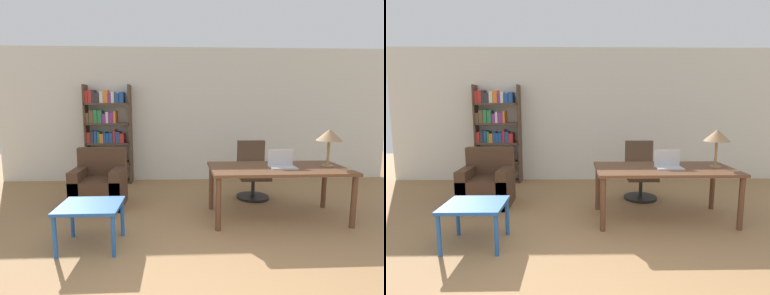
% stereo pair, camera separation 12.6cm
% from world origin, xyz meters
% --- Properties ---
extents(wall_back, '(8.00, 0.06, 2.70)m').
position_xyz_m(wall_back, '(0.00, 4.53, 1.35)').
color(wall_back, silver).
rests_on(wall_back, ground_plane).
extents(desk, '(1.85, 0.90, 0.72)m').
position_xyz_m(desk, '(0.95, 2.28, 0.64)').
color(desk, brown).
rests_on(desk, ground_plane).
extents(laptop, '(0.35, 0.23, 0.24)m').
position_xyz_m(laptop, '(1.00, 2.25, 0.77)').
color(laptop, '#B2B2B7').
rests_on(laptop, desk).
extents(table_lamp, '(0.34, 0.34, 0.52)m').
position_xyz_m(table_lamp, '(1.65, 2.30, 1.14)').
color(table_lamp, olive).
rests_on(table_lamp, desk).
extents(office_chair, '(0.54, 0.54, 0.96)m').
position_xyz_m(office_chair, '(0.85, 3.24, 0.42)').
color(office_chair, black).
rests_on(office_chair, ground_plane).
extents(side_table_blue, '(0.66, 0.58, 0.48)m').
position_xyz_m(side_table_blue, '(-1.38, 1.54, 0.42)').
color(side_table_blue, '#2356A3').
rests_on(side_table_blue, ground_plane).
extents(armchair, '(0.75, 0.67, 0.88)m').
position_xyz_m(armchair, '(-1.63, 2.93, 0.31)').
color(armchair, '#472D1E').
rests_on(armchair, ground_plane).
extents(bookshelf, '(0.90, 0.28, 1.95)m').
position_xyz_m(bookshelf, '(-1.84, 4.34, 0.92)').
color(bookshelf, '#4C3828').
rests_on(bookshelf, ground_plane).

